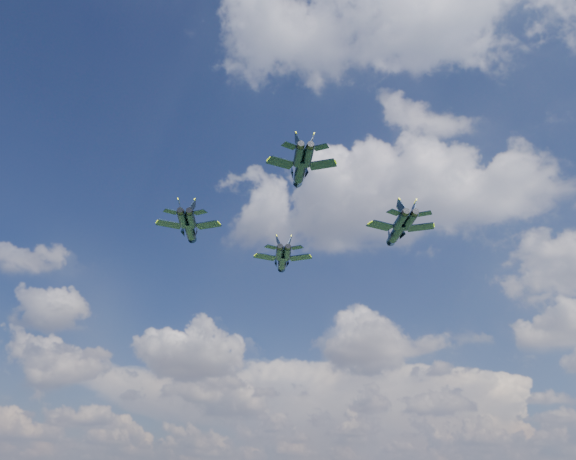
# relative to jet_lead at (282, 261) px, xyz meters

# --- Properties ---
(jet_lead) EXTENTS (12.00, 16.55, 3.94)m
(jet_lead) POSITION_rel_jet_lead_xyz_m (0.00, 0.00, 0.00)
(jet_lead) COLOR black
(jet_left) EXTENTS (11.14, 15.37, 3.66)m
(jet_left) POSITION_rel_jet_lead_xyz_m (-8.13, -26.40, -2.51)
(jet_left) COLOR black
(jet_right) EXTENTS (12.47, 17.01, 4.08)m
(jet_right) POSITION_rel_jet_lead_xyz_m (26.88, -7.69, -0.51)
(jet_right) COLOR black
(jet_slot) EXTENTS (10.33, 14.13, 3.38)m
(jet_slot) POSITION_rel_jet_lead_xyz_m (17.01, -36.35, -0.74)
(jet_slot) COLOR black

